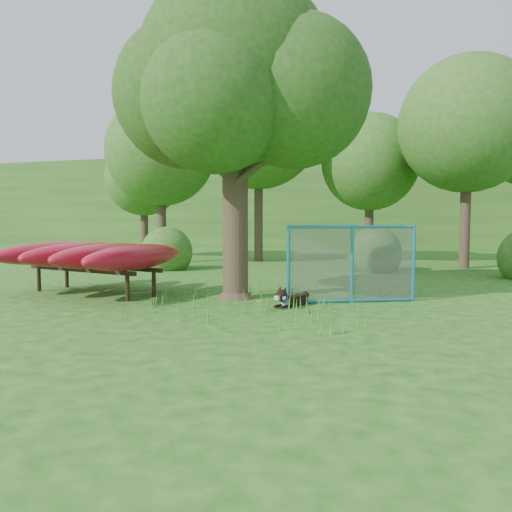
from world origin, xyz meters
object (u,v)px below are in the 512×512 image
(oak_tree, at_px, (235,84))
(fence_section, at_px, (352,264))
(kayak_rack, at_px, (94,255))
(husky_dog, at_px, (290,299))

(oak_tree, distance_m, fence_section, 4.58)
(oak_tree, bearing_deg, fence_section, 2.13)
(oak_tree, bearing_deg, kayak_rack, -173.83)
(fence_section, bearing_deg, kayak_rack, 159.72)
(oak_tree, height_order, fence_section, oak_tree)
(kayak_rack, xyz_separation_m, husky_dog, (4.77, -0.41, -0.75))
(kayak_rack, distance_m, fence_section, 5.90)
(oak_tree, distance_m, kayak_rack, 5.01)
(oak_tree, bearing_deg, husky_dog, -28.50)
(husky_dog, height_order, fence_section, fence_section)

